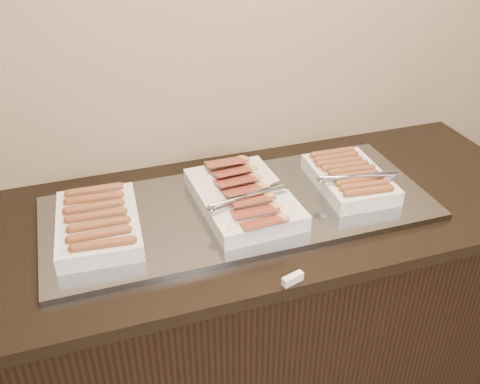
% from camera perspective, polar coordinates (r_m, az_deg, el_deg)
% --- Properties ---
extents(counter, '(2.06, 0.76, 0.90)m').
position_cam_1_polar(counter, '(1.96, -0.40, -13.01)').
color(counter, black).
rests_on(counter, ground).
extents(warming_tray, '(1.20, 0.50, 0.02)m').
position_cam_1_polar(warming_tray, '(1.67, -0.04, -1.75)').
color(warming_tray, gray).
rests_on(warming_tray, counter).
extents(dish_left, '(0.25, 0.36, 0.07)m').
position_cam_1_polar(dish_left, '(1.59, -14.90, -3.22)').
color(dish_left, silver).
rests_on(dish_left, warming_tray).
extents(dish_center, '(0.29, 0.42, 0.09)m').
position_cam_1_polar(dish_center, '(1.65, 0.35, -0.54)').
color(dish_center, silver).
rests_on(dish_center, warming_tray).
extents(dish_right, '(0.27, 0.33, 0.08)m').
position_cam_1_polar(dish_right, '(1.78, 11.65, 1.54)').
color(dish_right, silver).
rests_on(dish_right, warming_tray).
extents(label_holder, '(0.06, 0.03, 0.02)m').
position_cam_1_polar(label_holder, '(1.41, 5.64, -9.22)').
color(label_holder, silver).
rests_on(label_holder, counter).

